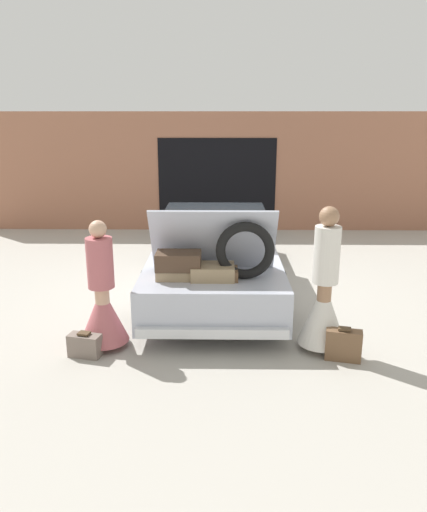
% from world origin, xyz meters
% --- Properties ---
extents(ground_plane, '(40.00, 40.00, 0.00)m').
position_xyz_m(ground_plane, '(0.00, 0.00, 0.00)').
color(ground_plane, '#ADA89E').
extents(garage_wall_back, '(12.00, 0.14, 2.80)m').
position_xyz_m(garage_wall_back, '(0.00, 4.26, 1.39)').
color(garage_wall_back, '#9E664C').
rests_on(garage_wall_back, ground_plane).
extents(car, '(1.93, 4.86, 1.62)m').
position_xyz_m(car, '(-0.00, -0.02, 0.57)').
color(car, '#B2B7C6').
rests_on(car, ground_plane).
extents(person_left, '(0.59, 0.59, 1.57)m').
position_xyz_m(person_left, '(-1.32, -2.21, 0.56)').
color(person_left, tan).
rests_on(person_left, ground_plane).
extents(person_right, '(0.57, 0.57, 1.75)m').
position_xyz_m(person_right, '(1.32, -2.25, 0.63)').
color(person_right, '#997051').
rests_on(person_right, ground_plane).
extents(suitcase_beside_left_person, '(0.41, 0.26, 0.30)m').
position_xyz_m(suitcase_beside_left_person, '(-1.49, -2.48, 0.14)').
color(suitcase_beside_left_person, '#75665B').
rests_on(suitcase_beside_left_person, ground_plane).
extents(suitcase_beside_right_person, '(0.43, 0.25, 0.40)m').
position_xyz_m(suitcase_beside_right_person, '(1.51, -2.52, 0.19)').
color(suitcase_beside_right_person, brown).
rests_on(suitcase_beside_right_person, ground_plane).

